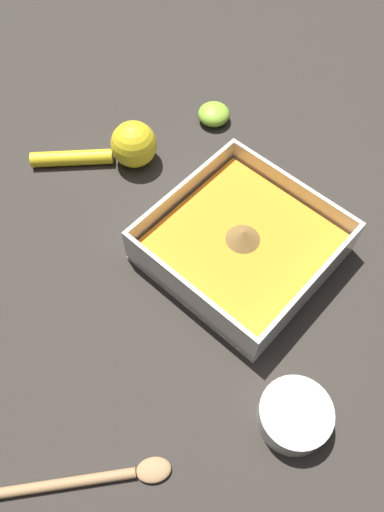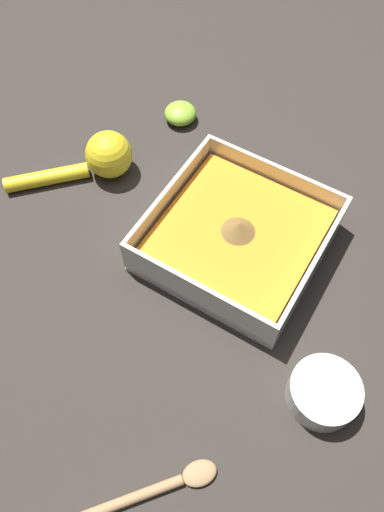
# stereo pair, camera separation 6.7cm
# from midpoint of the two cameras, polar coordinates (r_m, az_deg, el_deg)

# --- Properties ---
(ground_plane) EXTENTS (4.00, 4.00, 0.00)m
(ground_plane) POSITION_cam_midpoint_polar(r_m,az_deg,el_deg) (0.71, 3.54, -0.97)
(ground_plane) COLOR #332D28
(square_dish) EXTENTS (0.23, 0.23, 0.07)m
(square_dish) POSITION_cam_midpoint_polar(r_m,az_deg,el_deg) (0.70, 2.47, 1.83)
(square_dish) COLOR silver
(square_dish) RESTS_ON ground_plane
(spice_bowl) EXTENTS (0.09, 0.09, 0.04)m
(spice_bowl) POSITION_cam_midpoint_polar(r_m,az_deg,el_deg) (0.63, 11.75, -15.37)
(spice_bowl) COLOR silver
(spice_bowl) RESTS_ON ground_plane
(lemon_squeezer) EXTENTS (0.16, 0.16, 0.07)m
(lemon_squeezer) POSITION_cam_midpoint_polar(r_m,az_deg,el_deg) (0.80, -13.02, 10.66)
(lemon_squeezer) COLOR yellow
(lemon_squeezer) RESTS_ON ground_plane
(lemon_half) EXTENTS (0.05, 0.05, 0.03)m
(lemon_half) POSITION_cam_midpoint_polar(r_m,az_deg,el_deg) (0.88, -3.62, 15.82)
(lemon_half) COLOR #93CC38
(lemon_half) RESTS_ON ground_plane
(wooden_spoon) EXTENTS (0.14, 0.16, 0.01)m
(wooden_spoon) POSITION_cam_midpoint_polar(r_m,az_deg,el_deg) (0.61, -9.08, -25.61)
(wooden_spoon) COLOR tan
(wooden_spoon) RESTS_ON ground_plane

